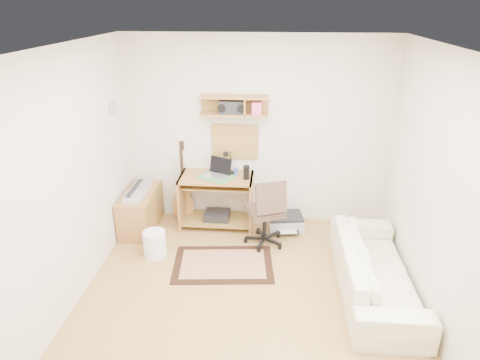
# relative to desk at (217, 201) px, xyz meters

# --- Properties ---
(floor) EXTENTS (3.60, 4.00, 0.01)m
(floor) POSITION_rel_desk_xyz_m (0.53, -1.73, -0.38)
(floor) COLOR #A87F46
(floor) RESTS_ON ground
(ceiling) EXTENTS (3.60, 4.00, 0.01)m
(ceiling) POSITION_rel_desk_xyz_m (0.53, -1.73, 2.23)
(ceiling) COLOR white
(ceiling) RESTS_ON ground
(back_wall) EXTENTS (3.60, 0.01, 2.60)m
(back_wall) POSITION_rel_desk_xyz_m (0.53, 0.28, 0.93)
(back_wall) COLOR beige
(back_wall) RESTS_ON ground
(left_wall) EXTENTS (0.01, 4.00, 2.60)m
(left_wall) POSITION_rel_desk_xyz_m (-1.27, -1.73, 0.93)
(left_wall) COLOR beige
(left_wall) RESTS_ON ground
(right_wall) EXTENTS (0.01, 4.00, 2.60)m
(right_wall) POSITION_rel_desk_xyz_m (2.34, -1.73, 0.93)
(right_wall) COLOR beige
(right_wall) RESTS_ON ground
(wall_shelf) EXTENTS (0.90, 0.25, 0.26)m
(wall_shelf) POSITION_rel_desk_xyz_m (0.23, 0.15, 1.32)
(wall_shelf) COLOR #A26D39
(wall_shelf) RESTS_ON back_wall
(cork_board) EXTENTS (0.64, 0.03, 0.49)m
(cork_board) POSITION_rel_desk_xyz_m (0.23, 0.25, 0.79)
(cork_board) COLOR #AA7A55
(cork_board) RESTS_ON back_wall
(wall_photo) EXTENTS (0.02, 0.20, 0.15)m
(wall_photo) POSITION_rel_desk_xyz_m (-1.25, -0.23, 1.34)
(wall_photo) COLOR #4C8CBF
(wall_photo) RESTS_ON left_wall
(desk) EXTENTS (1.00, 0.55, 0.75)m
(desk) POSITION_rel_desk_xyz_m (0.00, 0.00, 0.00)
(desk) COLOR #A26D39
(desk) RESTS_ON floor
(laptop) EXTENTS (0.43, 0.43, 0.25)m
(laptop) POSITION_rel_desk_xyz_m (0.01, -0.02, 0.50)
(laptop) COLOR silver
(laptop) RESTS_ON desk
(speaker) EXTENTS (0.08, 0.08, 0.19)m
(speaker) POSITION_rel_desk_xyz_m (0.42, -0.05, 0.47)
(speaker) COLOR black
(speaker) RESTS_ON desk
(desk_lamp) EXTENTS (0.11, 0.11, 0.33)m
(desk_lamp) POSITION_rel_desk_xyz_m (0.18, 0.14, 0.54)
(desk_lamp) COLOR black
(desk_lamp) RESTS_ON desk
(pencil_cup) EXTENTS (0.06, 0.06, 0.09)m
(pencil_cup) POSITION_rel_desk_xyz_m (0.26, 0.10, 0.42)
(pencil_cup) COLOR #384FA9
(pencil_cup) RESTS_ON desk
(boombox) EXTENTS (0.34, 0.16, 0.17)m
(boombox) POSITION_rel_desk_xyz_m (0.21, 0.15, 1.30)
(boombox) COLOR black
(boombox) RESTS_ON wall_shelf
(rug) EXTENTS (1.27, 0.91, 0.02)m
(rug) POSITION_rel_desk_xyz_m (0.20, -0.98, -0.37)
(rug) COLOR tan
(rug) RESTS_ON floor
(task_chair) EXTENTS (0.64, 0.64, 0.96)m
(task_chair) POSITION_rel_desk_xyz_m (0.68, -0.44, 0.11)
(task_chair) COLOR #3D2C24
(task_chair) RESTS_ON floor
(cabinet) EXTENTS (0.40, 0.90, 0.55)m
(cabinet) POSITION_rel_desk_xyz_m (-1.05, -0.18, -0.10)
(cabinet) COLOR #A26D39
(cabinet) RESTS_ON floor
(music_keyboard) EXTENTS (0.22, 0.70, 0.06)m
(music_keyboard) POSITION_rel_desk_xyz_m (-1.05, -0.18, 0.21)
(music_keyboard) COLOR #B2B5BA
(music_keyboard) RESTS_ON cabinet
(guitar) EXTENTS (0.35, 0.25, 1.17)m
(guitar) POSITION_rel_desk_xyz_m (-0.51, 0.13, 0.21)
(guitar) COLOR #AC7235
(guitar) RESTS_ON floor
(waste_basket) EXTENTS (0.31, 0.31, 0.34)m
(waste_basket) POSITION_rel_desk_xyz_m (-0.67, -0.85, -0.21)
(waste_basket) COLOR white
(waste_basket) RESTS_ON floor
(printer) EXTENTS (0.54, 0.45, 0.18)m
(printer) POSITION_rel_desk_xyz_m (0.97, 0.01, -0.29)
(printer) COLOR #A5A8AA
(printer) RESTS_ON floor
(sofa) EXTENTS (0.56, 1.91, 0.75)m
(sofa) POSITION_rel_desk_xyz_m (1.91, -1.33, -0.00)
(sofa) COLOR beige
(sofa) RESTS_ON floor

